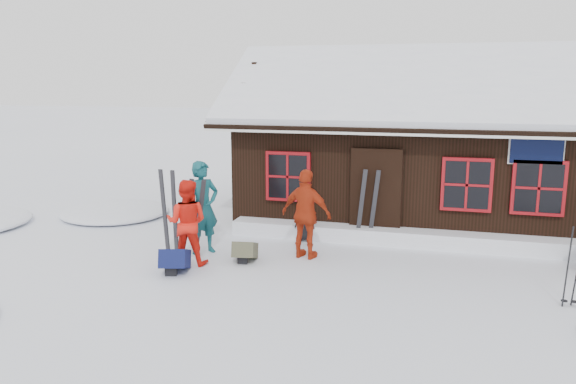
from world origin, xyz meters
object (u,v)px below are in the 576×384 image
skier_teal (203,208)px  ski_poles (573,268)px  skier_orange_right (306,214)px  ski_pair_left (193,218)px  skier_crouched (305,221)px  skier_orange_left (187,222)px  backpack_olive (245,254)px  backpack_blue (175,263)px

skier_teal → ski_poles: (6.70, -1.09, -0.33)m
skier_orange_right → skier_teal: bearing=19.1°
ski_pair_left → ski_poles: 6.91m
skier_teal → skier_crouched: (1.80, 1.43, -0.50)m
skier_orange_right → ski_pair_left: bearing=22.8°
ski_poles → skier_orange_right: bearing=164.1°
skier_orange_left → skier_teal: bearing=-99.9°
skier_teal → backpack_olive: 1.33m
skier_orange_left → ski_pair_left: skier_orange_left is taller
skier_teal → ski_poles: 6.79m
backpack_olive → skier_orange_right: bearing=18.2°
ski_pair_left → ski_poles: ski_pair_left is taller
skier_orange_left → backpack_olive: (1.02, 0.42, -0.68)m
skier_orange_right → backpack_blue: (-2.14, -1.50, -0.73)m
backpack_blue → backpack_olive: (1.03, 0.95, -0.02)m
skier_teal → backpack_blue: bearing=-144.8°
skier_crouched → backpack_blue: skier_crouched is taller
ski_poles → backpack_olive: 5.76m
backpack_olive → ski_poles: bearing=-15.7°
skier_orange_right → ski_poles: (4.58, -1.31, -0.28)m
skier_crouched → skier_orange_right: bearing=-81.0°
skier_crouched → backpack_blue: bearing=-129.7°
skier_teal → skier_orange_right: bearing=-47.9°
backpack_olive → backpack_blue: bearing=-145.4°
skier_teal → backpack_olive: bearing=-71.7°
skier_orange_left → backpack_olive: skier_orange_left is taller
skier_teal → ski_pair_left: bearing=173.1°
skier_crouched → backpack_olive: (-0.79, -1.75, -0.30)m
skier_crouched → ski_pair_left: 2.54m
skier_orange_left → skier_crouched: bearing=-138.8°
skier_orange_right → ski_poles: 4.77m
backpack_blue → skier_crouched: bearing=41.0°
backpack_blue → skier_orange_right: bearing=20.0°
skier_orange_left → ski_pair_left: 0.61m
ski_pair_left → skier_crouched: bearing=26.2°
skier_orange_right → ski_pair_left: skier_orange_right is taller
skier_crouched → ski_pair_left: ski_pair_left is taller
skier_orange_left → ski_poles: size_ratio=1.25×
skier_orange_left → backpack_blue: bearing=80.1°
skier_crouched → backpack_blue: size_ratio=1.42×
skier_orange_left → backpack_blue: skier_orange_left is taller
skier_orange_left → ski_pair_left: size_ratio=1.03×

